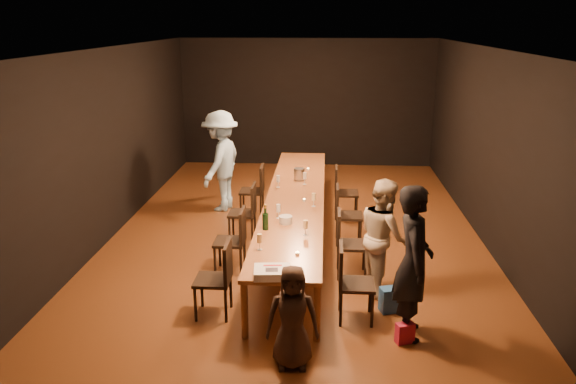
# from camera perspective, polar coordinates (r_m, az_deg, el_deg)

# --- Properties ---
(ground) EXTENTS (10.00, 10.00, 0.00)m
(ground) POSITION_cam_1_polar(r_m,az_deg,el_deg) (9.06, 0.72, -4.99)
(ground) COLOR #4D2E13
(ground) RESTS_ON ground
(room_shell) EXTENTS (6.04, 10.04, 3.02)m
(room_shell) POSITION_cam_1_polar(r_m,az_deg,el_deg) (8.50, 0.77, 8.09)
(room_shell) COLOR black
(room_shell) RESTS_ON ground
(table) EXTENTS (0.90, 6.00, 0.75)m
(table) POSITION_cam_1_polar(r_m,az_deg,el_deg) (8.82, 0.74, -0.76)
(table) COLOR brown
(table) RESTS_ON ground
(chair_right_0) EXTENTS (0.42, 0.42, 0.93)m
(chair_right_0) POSITION_cam_1_polar(r_m,az_deg,el_deg) (6.68, 6.97, -9.19)
(chair_right_0) COLOR black
(chair_right_0) RESTS_ON ground
(chair_right_1) EXTENTS (0.42, 0.42, 0.93)m
(chair_right_1) POSITION_cam_1_polar(r_m,az_deg,el_deg) (7.78, 6.53, -5.27)
(chair_right_1) COLOR black
(chair_right_1) RESTS_ON ground
(chair_right_2) EXTENTS (0.42, 0.42, 0.93)m
(chair_right_2) POSITION_cam_1_polar(r_m,az_deg,el_deg) (8.90, 6.21, -2.32)
(chair_right_2) COLOR black
(chair_right_2) RESTS_ON ground
(chair_right_3) EXTENTS (0.42, 0.42, 0.93)m
(chair_right_3) POSITION_cam_1_polar(r_m,az_deg,el_deg) (10.03, 5.96, -0.04)
(chair_right_3) COLOR black
(chair_right_3) RESTS_ON ground
(chair_left_0) EXTENTS (0.42, 0.42, 0.93)m
(chair_left_0) POSITION_cam_1_polar(r_m,az_deg,el_deg) (6.80, -7.66, -8.75)
(chair_left_0) COLOR black
(chair_left_0) RESTS_ON ground
(chair_left_1) EXTENTS (0.42, 0.42, 0.93)m
(chair_left_1) POSITION_cam_1_polar(r_m,az_deg,el_deg) (7.87, -5.96, -4.96)
(chair_left_1) COLOR black
(chair_left_1) RESTS_ON ground
(chair_left_2) EXTENTS (0.42, 0.42, 0.93)m
(chair_left_2) POSITION_cam_1_polar(r_m,az_deg,el_deg) (8.98, -4.69, -2.08)
(chair_left_2) COLOR black
(chair_left_2) RESTS_ON ground
(chair_left_3) EXTENTS (0.42, 0.42, 0.93)m
(chair_left_3) POSITION_cam_1_polar(r_m,az_deg,el_deg) (10.11, -3.71, 0.15)
(chair_left_3) COLOR black
(chair_left_3) RESTS_ON ground
(woman_birthday) EXTENTS (0.46, 0.66, 1.76)m
(woman_birthday) POSITION_cam_1_polar(r_m,az_deg,el_deg) (6.32, 12.62, -6.99)
(woman_birthday) COLOR black
(woman_birthday) RESTS_ON ground
(woman_tan) EXTENTS (0.74, 0.86, 1.51)m
(woman_tan) POSITION_cam_1_polar(r_m,az_deg,el_deg) (7.32, 9.68, -4.42)
(woman_tan) COLOR #C4B193
(woman_tan) RESTS_ON ground
(man_blue) EXTENTS (0.95, 1.32, 1.85)m
(man_blue) POSITION_cam_1_polar(r_m,az_deg,el_deg) (10.37, -6.84, 3.13)
(man_blue) COLOR #96C3E8
(man_blue) RESTS_ON ground
(child) EXTENTS (0.56, 0.39, 1.10)m
(child) POSITION_cam_1_polar(r_m,az_deg,el_deg) (5.78, 0.45, -12.58)
(child) COLOR #38271F
(child) RESTS_ON ground
(gift_bag_red) EXTENTS (0.22, 0.17, 0.23)m
(gift_bag_red) POSITION_cam_1_polar(r_m,az_deg,el_deg) (6.48, 11.78, -13.85)
(gift_bag_red) COLOR #B61B3E
(gift_bag_red) RESTS_ON ground
(gift_bag_blue) EXTENTS (0.28, 0.23, 0.31)m
(gift_bag_blue) POSITION_cam_1_polar(r_m,az_deg,el_deg) (7.05, 10.36, -10.70)
(gift_bag_blue) COLOR #275DAC
(gift_bag_blue) RESTS_ON ground
(birthday_cake) EXTENTS (0.42, 0.35, 0.09)m
(birthday_cake) POSITION_cam_1_polar(r_m,az_deg,el_deg) (6.14, -1.63, -8.15)
(birthday_cake) COLOR white
(birthday_cake) RESTS_ON table
(plate_stack) EXTENTS (0.22, 0.22, 0.10)m
(plate_stack) POSITION_cam_1_polar(r_m,az_deg,el_deg) (7.65, -0.24, -2.82)
(plate_stack) COLOR silver
(plate_stack) RESTS_ON table
(champagne_bottle) EXTENTS (0.10, 0.10, 0.34)m
(champagne_bottle) POSITION_cam_1_polar(r_m,az_deg,el_deg) (7.39, -2.32, -2.58)
(champagne_bottle) COLOR black
(champagne_bottle) RESTS_ON table
(ice_bucket) EXTENTS (0.22, 0.22, 0.21)m
(ice_bucket) POSITION_cam_1_polar(r_m,az_deg,el_deg) (9.70, 1.14, 1.83)
(ice_bucket) COLOR #ACACB1
(ice_bucket) RESTS_ON table
(wineglass_0) EXTENTS (0.06, 0.06, 0.21)m
(wineglass_0) POSITION_cam_1_polar(r_m,az_deg,el_deg) (6.78, -2.91, -5.10)
(wineglass_0) COLOR beige
(wineglass_0) RESTS_ON table
(wineglass_1) EXTENTS (0.06, 0.06, 0.21)m
(wineglass_1) POSITION_cam_1_polar(r_m,az_deg,el_deg) (7.22, 1.79, -3.66)
(wineglass_1) COLOR beige
(wineglass_1) RESTS_ON table
(wineglass_2) EXTENTS (0.06, 0.06, 0.21)m
(wineglass_2) POSITION_cam_1_polar(r_m,az_deg,el_deg) (7.82, -0.99, -1.98)
(wineglass_2) COLOR silver
(wineglass_2) RESTS_ON table
(wineglass_3) EXTENTS (0.06, 0.06, 0.21)m
(wineglass_3) POSITION_cam_1_polar(r_m,az_deg,el_deg) (8.32, 2.62, -0.80)
(wineglass_3) COLOR beige
(wineglass_3) RESTS_ON table
(wineglass_4) EXTENTS (0.06, 0.06, 0.21)m
(wineglass_4) POSITION_cam_1_polar(r_m,az_deg,el_deg) (9.26, -1.00, 1.09)
(wineglass_4) COLOR silver
(wineglass_4) RESTS_ON table
(wineglass_5) EXTENTS (0.06, 0.06, 0.21)m
(wineglass_5) POSITION_cam_1_polar(r_m,az_deg,el_deg) (9.43, 1.70, 1.38)
(wineglass_5) COLOR silver
(wineglass_5) RESTS_ON table
(tealight_near) EXTENTS (0.05, 0.05, 0.03)m
(tealight_near) POSITION_cam_1_polar(r_m,az_deg,el_deg) (6.67, 0.96, -6.26)
(tealight_near) COLOR #B2B7B2
(tealight_near) RESTS_ON table
(tealight_mid) EXTENTS (0.05, 0.05, 0.03)m
(tealight_mid) POSITION_cam_1_polar(r_m,az_deg,el_deg) (8.59, 1.66, -0.82)
(tealight_mid) COLOR #B2B7B2
(tealight_mid) RESTS_ON table
(tealight_far) EXTENTS (0.05, 0.05, 0.03)m
(tealight_far) POSITION_cam_1_polar(r_m,az_deg,el_deg) (10.36, 2.06, 2.32)
(tealight_far) COLOR #B2B7B2
(tealight_far) RESTS_ON table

